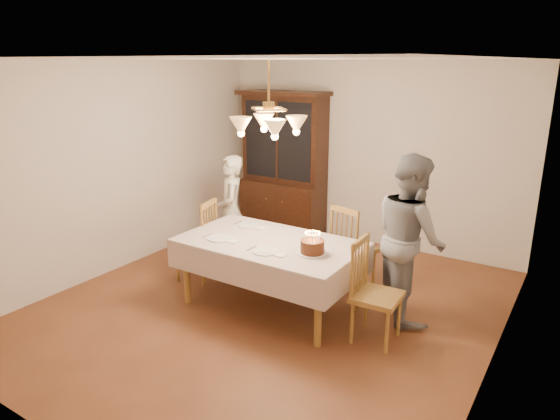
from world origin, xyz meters
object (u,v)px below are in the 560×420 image
Objects in this scene: dining_table at (270,248)px; elderly_woman at (231,211)px; china_hutch at (284,166)px; chair_far_side at (353,250)px; birthday_cake at (312,247)px.

dining_table is 1.31× the size of elderly_woman.
dining_table is 0.88× the size of china_hutch.
elderly_woman is (-1.62, -0.24, 0.28)m from chair_far_side.
china_hutch is 7.20× the size of birthday_cake.
china_hutch is at bearing 144.32° from chair_far_side.
chair_far_side is at bearing 58.43° from elderly_woman.
dining_table is 1.13m from chair_far_side.
chair_far_side reaches higher than birthday_cake.
chair_far_side is at bearing 91.92° from birthday_cake.
birthday_cake reaches higher than dining_table.
dining_table is at bearing 16.03° from elderly_woman.
elderly_woman is (0.16, -1.52, -0.32)m from china_hutch.
elderly_woman is at bearing 153.88° from birthday_cake.
china_hutch is at bearing 127.92° from birthday_cake.
elderly_woman is at bearing 146.14° from dining_table.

